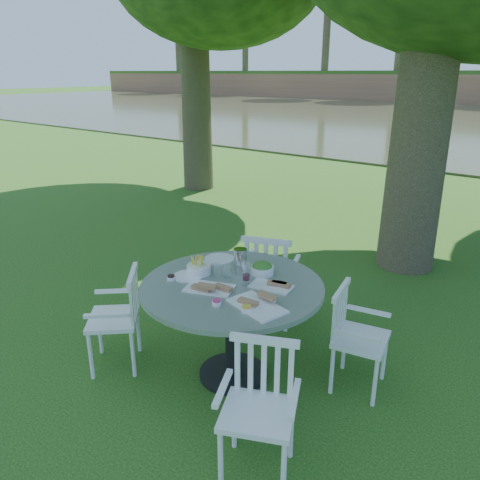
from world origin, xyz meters
TOP-DOWN VIEW (x-y plane):
  - ground at (0.00, 0.00)m, footprint 140.00×140.00m
  - table at (0.56, -0.62)m, footprint 1.43×1.43m
  - chair_ne at (1.36, -0.13)m, footprint 0.47×0.49m
  - chair_nw at (0.30, 0.26)m, footprint 0.60×0.59m
  - chair_sw at (-0.27, -1.06)m, footprint 0.60×0.60m
  - chair_se at (1.28, -1.23)m, footprint 0.57×0.56m
  - tableware at (0.50, -0.56)m, footprint 1.15×0.83m

SIDE VIEW (x-z plane):
  - ground at x=0.00m, z-range 0.00..0.00m
  - chair_ne at x=1.36m, z-range 0.07..0.91m
  - chair_sw at x=-0.27m, z-range 0.08..0.94m
  - chair_se at x=1.28m, z-range 0.08..0.94m
  - chair_nw at x=0.30m, z-range 0.08..1.03m
  - table at x=0.56m, z-range 0.26..1.11m
  - tableware at x=0.50m, z-range 0.78..0.99m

